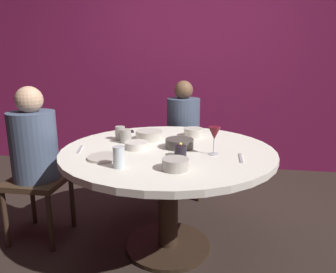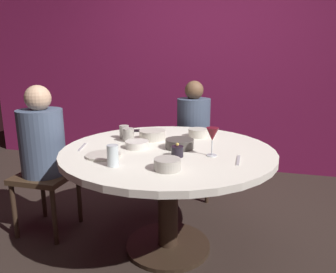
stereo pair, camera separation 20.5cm
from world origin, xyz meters
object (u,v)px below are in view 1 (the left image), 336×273
dinner_plate (106,157)px  cell_phone (125,132)px  cup_near_candle (126,136)px  cup_by_right_diner (119,157)px  dining_table (168,168)px  seated_diner_left (34,147)px  bowl_sauce_side (149,135)px  seated_diner_back (183,125)px  bowl_rice_portion (179,143)px  cup_by_left_diner (120,133)px  bowl_serving_large (193,132)px  bowl_small_white (137,145)px  candle_holder (180,151)px  bowl_salad_center (175,164)px  wine_glass (214,134)px

dinner_plate → cell_phone: dinner_plate is taller
dinner_plate → cup_near_candle: 0.38m
dinner_plate → cup_by_right_diner: bearing=-47.8°
dining_table → seated_diner_left: size_ratio=1.23×
bowl_sauce_side → cup_near_candle: bearing=-147.0°
seated_diner_back → bowl_sauce_side: bearing=-12.6°
bowl_rice_portion → dinner_plate: bearing=-144.0°
cell_phone → cup_by_left_diner: size_ratio=1.42×
cup_by_left_diner → cup_near_candle: bearing=-49.3°
bowl_sauce_side → bowl_serving_large: bearing=28.3°
cup_by_left_diner → bowl_serving_large: bearing=20.0°
seated_diner_back → cup_by_left_diner: bearing=-25.9°
seated_diner_left → cup_near_candle: size_ratio=11.90×
bowl_small_white → dining_table: bearing=12.5°
seated_diner_back → cup_near_candle: (-0.32, -0.86, 0.09)m
bowl_small_white → bowl_sauce_side: 0.24m
seated_diner_back → bowl_serving_large: (0.14, -0.60, 0.07)m
seated_diner_back → cell_phone: bearing=-37.4°
bowl_serving_large → seated_diner_left: bearing=-161.8°
bowl_small_white → cup_by_left_diner: bearing=129.4°
seated_diner_left → cup_near_candle: (0.65, 0.10, 0.08)m
bowl_sauce_side → cell_phone: bearing=139.1°
bowl_sauce_side → seated_diner_left: bearing=-166.1°
candle_holder → bowl_sauce_side: bearing=127.0°
dining_table → cup_near_candle: 0.38m
bowl_salad_center → bowl_small_white: 0.47m
dinner_plate → cup_by_left_diner: bearing=96.2°
cup_by_left_diner → seated_diner_back: bearing=64.1°
bowl_salad_center → bowl_rice_portion: 0.42m
bowl_sauce_side → candle_holder: bearing=-53.0°
cell_phone → cup_near_candle: (0.10, -0.31, 0.04)m
cup_near_candle → cup_by_left_diner: cup_by_left_diner is taller
wine_glass → bowl_serving_large: (-0.16, 0.46, -0.10)m
bowl_serving_large → cup_by_right_diner: (-0.35, -0.78, 0.03)m
wine_glass → cup_by_left_diner: 0.74m
bowl_sauce_side → cup_near_candle: cup_near_candle is taller
candle_holder → bowl_rice_portion: bearing=98.5°
bowl_sauce_side → bowl_rice_portion: bowl_sauce_side is taller
seated_diner_back → cup_by_left_diner: 0.88m
candle_holder → bowl_rice_portion: size_ratio=0.47×
cup_near_candle → candle_holder: bearing=-32.2°
candle_holder → cup_near_candle: size_ratio=0.91×
dinner_plate → cup_by_left_diner: 0.46m
cell_phone → wine_glass: bearing=32.5°
dinner_plate → bowl_rice_portion: (0.41, 0.30, 0.02)m
seated_diner_left → candle_holder: (1.07, -0.16, 0.07)m
cup_by_right_diner → candle_holder: bearing=39.8°
dinner_plate → cell_phone: 0.69m
dinner_plate → bowl_rice_portion: size_ratio=1.13×
bowl_rice_portion → cup_near_candle: (-0.39, 0.08, 0.02)m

